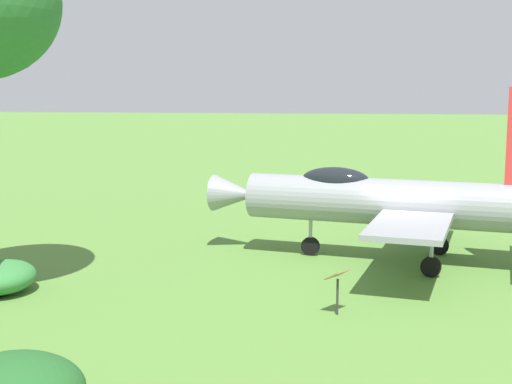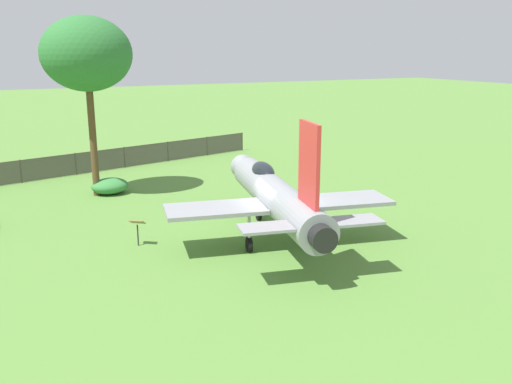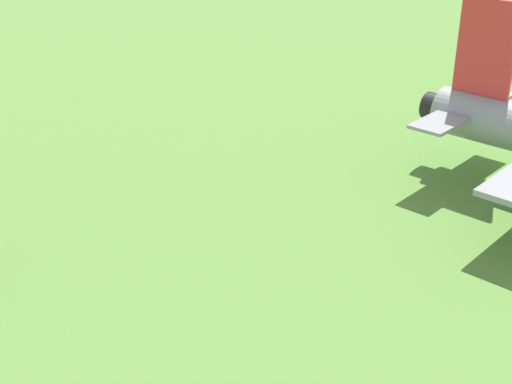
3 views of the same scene
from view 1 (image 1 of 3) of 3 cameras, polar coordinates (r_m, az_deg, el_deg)
ground_plane at (r=23.41m, az=11.44°, el=-5.45°), size 200.00×200.00×0.00m
display_jet at (r=23.05m, az=10.82°, el=-0.66°), size 9.55×11.91×5.50m
shrub_near_fence at (r=20.86m, az=-19.39°, el=-6.31°), size 2.05×1.80×0.88m
info_plaque at (r=17.90m, az=6.44°, el=-6.96°), size 0.72×0.67×1.14m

